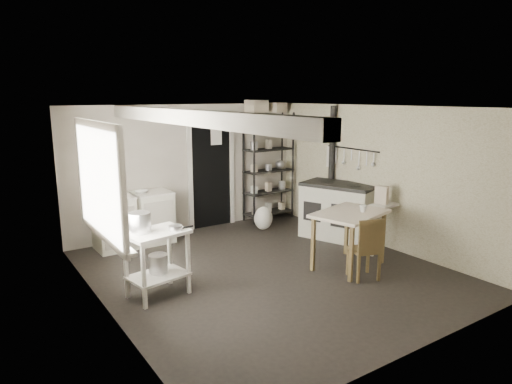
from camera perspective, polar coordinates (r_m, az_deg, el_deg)
floor at (r=6.60m, az=1.47°, el=-9.84°), size 5.00×5.00×0.00m
ceiling at (r=6.13m, az=1.59°, el=10.56°), size 5.00×5.00×0.00m
wall_back at (r=8.39m, az=-8.41°, el=2.92°), size 4.50×0.02×2.30m
wall_front at (r=4.53m, az=20.25°, el=-5.50°), size 4.50×0.02×2.30m
wall_left at (r=5.32m, az=-18.68°, el=-2.83°), size 0.02×5.00×2.30m
wall_right at (r=7.76m, az=15.22°, el=1.90°), size 0.02×5.00×2.30m
window at (r=5.44m, az=-19.19°, el=1.24°), size 0.12×1.76×1.28m
doorway at (r=8.59m, az=-5.58°, el=2.19°), size 0.96×0.10×2.08m
ceiling_beam at (r=5.52m, az=-8.75°, el=9.23°), size 0.18×5.00×0.18m
wallpaper_panel at (r=7.75m, az=15.17°, el=1.89°), size 0.01×5.00×2.30m
utensil_rail at (r=8.06m, az=11.87°, el=5.30°), size 0.06×1.20×0.44m
prep_table at (r=5.83m, az=-12.21°, el=-8.91°), size 0.81×0.64×0.84m
stockpot at (r=5.66m, az=-14.30°, el=-3.89°), size 0.34×0.34×0.28m
saucepan at (r=5.68m, az=-10.07°, el=-4.59°), size 0.22×0.22×0.10m
bucket at (r=5.89m, az=-12.11°, el=-8.83°), size 0.25×0.25×0.26m
base_cabinets at (r=7.81m, az=-15.01°, el=-3.21°), size 1.34×0.60×0.87m
mixing_bowl at (r=7.71m, az=-14.21°, el=0.39°), size 0.34×0.34×0.06m
counter_cup at (r=7.47m, az=-17.49°, el=-0.03°), size 0.15×0.15×0.10m
shelf_rack at (r=9.08m, az=1.57°, el=2.45°), size 1.02×0.44×2.13m
shelf_jar at (r=8.84m, az=-0.20°, el=4.90°), size 0.09×0.09×0.18m
storage_box_a at (r=8.85m, az=0.05°, el=9.12°), size 0.37×0.33×0.24m
storage_box_b at (r=9.11m, az=2.58°, el=9.06°), size 0.34×0.33×0.19m
stove at (r=8.07m, az=10.24°, el=-2.65°), size 1.08×1.39×0.97m
stovepipe at (r=8.35m, az=9.52°, el=5.89°), size 0.14×0.14×1.39m
side_ledge at (r=7.47m, az=15.46°, el=-4.17°), size 0.55×0.35×0.79m
oats_box at (r=7.35m, az=15.47°, el=0.23°), size 0.17×0.22×0.29m
work_table at (r=6.77m, az=11.51°, el=-6.10°), size 1.24×1.01×0.82m
table_cup at (r=6.69m, az=13.22°, el=-2.55°), size 0.13×0.13×0.10m
chair at (r=6.37m, az=13.39°, el=-6.34°), size 0.46×0.47×0.87m
flour_sack at (r=8.48m, az=0.93°, el=-3.14°), size 0.42×0.38×0.43m
floor_crock at (r=7.62m, az=12.80°, el=-6.49°), size 0.15×0.15×0.16m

